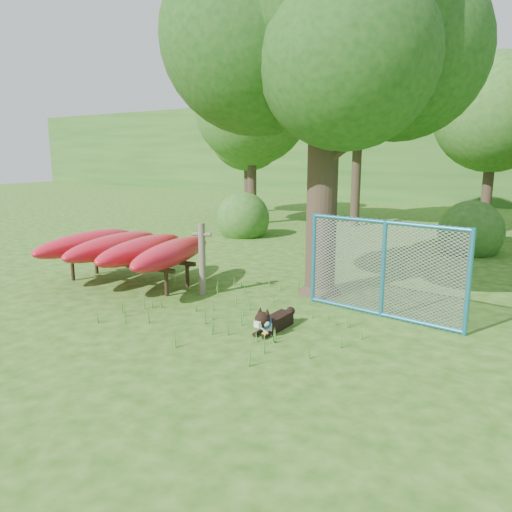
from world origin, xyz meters
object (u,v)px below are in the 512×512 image
Objects in this scene: fence_section at (383,269)px; oak_tree at (324,31)px; kayak_rack at (127,248)px; husky_dog at (272,321)px.

oak_tree is at bearing 160.66° from fence_section.
fence_section is (5.31, 1.17, 0.05)m from kayak_rack.
fence_section is (1.66, -0.70, -4.17)m from oak_tree.
oak_tree is 1.94× the size of kayak_rack.
kayak_rack is at bearing -164.15° from fence_section.
kayak_rack is 1.33× the size of fence_section.
husky_dog is (4.19, -0.56, -0.64)m from kayak_rack.
kayak_rack is 5.44m from fence_section.
kayak_rack reaches higher than husky_dog.
oak_tree is 4.54m from fence_section.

